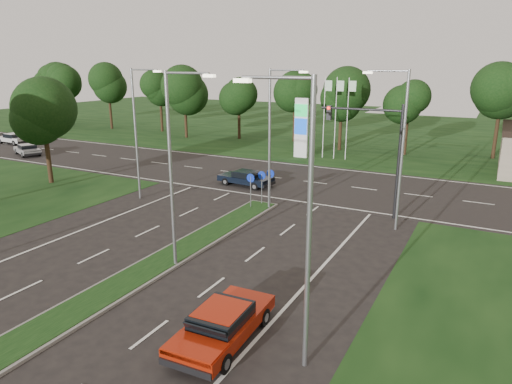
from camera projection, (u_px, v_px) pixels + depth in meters
The scene contains 18 objects.
ground at pixel (59, 323), 16.91m from camera, with size 160.00×160.00×0.00m, color black.
verge_far at pixel (388, 133), 63.69m from camera, with size 160.00×50.00×0.02m, color black.
cross_road at pixel (303, 181), 37.33m from camera, with size 160.00×12.00×0.02m, color black.
median_kerb at pixel (133, 278), 20.30m from camera, with size 2.00×26.00×0.12m, color slate.
streetlight_median_near at pixel (174, 162), 20.19m from camera, with size 2.53×0.22×9.00m.
streetlight_median_far at pixel (272, 133), 28.69m from camera, with size 2.53×0.22×9.00m.
streetlight_left_far at pixel (137, 127), 31.18m from camera, with size 2.53×0.22×9.00m.
streetlight_right_far at pixel (399, 142), 25.18m from camera, with size 2.53×0.22×9.00m.
streetlight_right_near at pixel (303, 213), 13.27m from camera, with size 2.53×0.22×9.00m.
traffic_signal at pixel (378, 142), 27.72m from camera, with size 5.10×0.42×7.00m.
median_signs at pixel (261, 181), 30.40m from camera, with size 1.16×1.76×2.38m.
gas_pylon at pixel (303, 126), 45.86m from camera, with size 5.80×1.26×8.00m.
tree_left_far at pixel (41, 106), 35.17m from camera, with size 5.20×5.20×8.86m.
treeline_far at pixel (362, 87), 48.98m from camera, with size 6.00×6.00×9.90m.
red_sedan at pixel (223, 323), 15.64m from camera, with size 2.12×4.73×1.28m.
navy_sedan at pixel (246, 178), 35.76m from camera, with size 4.45×2.13×1.19m.
far_car_a at pixel (27, 149), 47.76m from camera, with size 4.40×3.12×1.17m.
far_car_b at pixel (14, 138), 54.56m from camera, with size 4.47×2.11×1.26m.
Camera 1 is at (13.49, -9.78, 9.27)m, focal length 32.00 mm.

